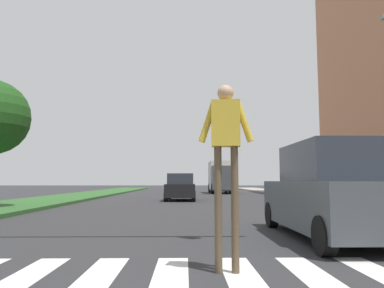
% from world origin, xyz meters
% --- Properties ---
extents(ground_plane, '(140.00, 140.00, 0.00)m').
position_xyz_m(ground_plane, '(0.00, 30.00, 0.00)').
color(ground_plane, '#2D2D30').
extents(crosswalk, '(6.75, 2.20, 0.01)m').
position_xyz_m(crosswalk, '(0.00, 6.94, 0.00)').
color(crosswalk, silver).
rests_on(crosswalk, ground_plane).
extents(median_strip, '(4.08, 64.00, 0.15)m').
position_xyz_m(median_strip, '(-8.08, 28.00, 0.07)').
color(median_strip, '#2D5B28').
rests_on(median_strip, ground_plane).
extents(sidewalk_right, '(3.00, 64.00, 0.15)m').
position_xyz_m(sidewalk_right, '(8.84, 28.00, 0.07)').
color(sidewalk_right, '#9E9991').
rests_on(sidewalk_right, ground_plane).
extents(traffic_light_gantry, '(8.93, 0.30, 6.00)m').
position_xyz_m(traffic_light_gantry, '(-3.72, 8.83, 4.36)').
color(traffic_light_gantry, gold).
rests_on(traffic_light_gantry, median_strip).
extents(pedestrian_performer, '(0.75, 0.28, 2.49)m').
position_xyz_m(pedestrian_performer, '(0.28, 7.10, 1.66)').
color(pedestrian_performer, brown).
rests_on(pedestrian_performer, ground_plane).
extents(suv_crossing, '(1.98, 4.61, 1.97)m').
position_xyz_m(suv_crossing, '(2.83, 9.92, 0.93)').
color(suv_crossing, '#474C51').
rests_on(suv_crossing, ground_plane).
extents(sedan_midblock, '(1.88, 4.08, 1.63)m').
position_xyz_m(sedan_midblock, '(-0.56, 25.16, 0.76)').
color(sedan_midblock, black).
rests_on(sedan_midblock, ground_plane).
extents(sedan_distant, '(1.91, 4.09, 1.66)m').
position_xyz_m(sedan_distant, '(3.09, 38.51, 0.77)').
color(sedan_distant, '#474C51').
rests_on(sedan_distant, ground_plane).
extents(sedan_far_horizon, '(1.84, 4.48, 1.74)m').
position_xyz_m(sedan_far_horizon, '(-1.67, 50.87, 0.80)').
color(sedan_far_horizon, navy).
rests_on(sedan_far_horizon, ground_plane).
extents(truck_box_delivery, '(2.40, 6.20, 3.10)m').
position_xyz_m(truck_box_delivery, '(3.30, 38.45, 1.63)').
color(truck_box_delivery, '#474C51').
rests_on(truck_box_delivery, ground_plane).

